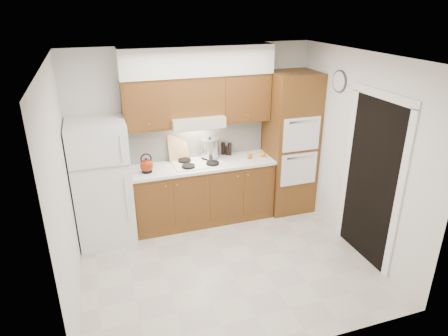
% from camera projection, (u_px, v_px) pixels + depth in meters
% --- Properties ---
extents(floor, '(3.60, 3.60, 0.00)m').
position_uv_depth(floor, '(227.00, 263.00, 5.18)').
color(floor, beige).
rests_on(floor, ground).
extents(ceiling, '(3.60, 3.60, 0.00)m').
position_uv_depth(ceiling, '(227.00, 58.00, 4.17)').
color(ceiling, white).
rests_on(ceiling, wall_back).
extents(wall_back, '(3.60, 0.02, 2.60)m').
position_uv_depth(wall_back, '(195.00, 134.00, 5.99)').
color(wall_back, silver).
rests_on(wall_back, floor).
extents(wall_left, '(0.02, 3.00, 2.60)m').
position_uv_depth(wall_left, '(63.00, 193.00, 4.15)').
color(wall_left, silver).
rests_on(wall_left, floor).
extents(wall_right, '(0.02, 3.00, 2.60)m').
position_uv_depth(wall_right, '(357.00, 154.00, 5.20)').
color(wall_right, silver).
rests_on(wall_right, floor).
extents(fridge, '(0.75, 0.72, 1.72)m').
position_uv_depth(fridge, '(102.00, 183.00, 5.43)').
color(fridge, white).
rests_on(fridge, floor).
extents(base_cabinets, '(2.11, 0.60, 0.90)m').
position_uv_depth(base_cabinets, '(203.00, 193.00, 6.06)').
color(base_cabinets, brown).
rests_on(base_cabinets, floor).
extents(countertop, '(2.13, 0.62, 0.04)m').
position_uv_depth(countertop, '(202.00, 165.00, 5.87)').
color(countertop, white).
rests_on(countertop, base_cabinets).
extents(backsplash, '(2.11, 0.03, 0.56)m').
position_uv_depth(backsplash, '(197.00, 139.00, 6.01)').
color(backsplash, white).
rests_on(backsplash, countertop).
extents(oven_cabinet, '(0.70, 0.65, 2.20)m').
position_uv_depth(oven_cabinet, '(290.00, 143.00, 6.20)').
color(oven_cabinet, brown).
rests_on(oven_cabinet, floor).
extents(upper_cab_left, '(0.63, 0.33, 0.70)m').
position_uv_depth(upper_cab_left, '(145.00, 104.00, 5.42)').
color(upper_cab_left, brown).
rests_on(upper_cab_left, wall_back).
extents(upper_cab_right, '(0.73, 0.33, 0.70)m').
position_uv_depth(upper_cab_right, '(244.00, 97.00, 5.84)').
color(upper_cab_right, brown).
rests_on(upper_cab_right, wall_back).
extents(range_hood, '(0.75, 0.45, 0.15)m').
position_uv_depth(range_hood, '(196.00, 120.00, 5.68)').
color(range_hood, silver).
rests_on(range_hood, wall_back).
extents(upper_cab_over_hood, '(0.75, 0.33, 0.55)m').
position_uv_depth(upper_cab_over_hood, '(194.00, 95.00, 5.59)').
color(upper_cab_over_hood, brown).
rests_on(upper_cab_over_hood, range_hood).
extents(soffit, '(2.13, 0.36, 0.40)m').
position_uv_depth(soffit, '(197.00, 60.00, 5.41)').
color(soffit, silver).
rests_on(soffit, wall_back).
extents(cooktop, '(0.74, 0.50, 0.01)m').
position_uv_depth(cooktop, '(199.00, 163.00, 5.86)').
color(cooktop, white).
rests_on(cooktop, countertop).
extents(doorway, '(0.02, 0.90, 2.10)m').
position_uv_depth(doorway, '(371.00, 182.00, 4.99)').
color(doorway, black).
rests_on(doorway, floor).
extents(wall_clock, '(0.02, 0.30, 0.30)m').
position_uv_depth(wall_clock, '(339.00, 81.00, 5.35)').
color(wall_clock, '#3F3833').
rests_on(wall_clock, wall_right).
extents(kettle, '(0.21, 0.21, 0.18)m').
position_uv_depth(kettle, '(147.00, 166.00, 5.52)').
color(kettle, maroon).
rests_on(kettle, countertop).
extents(cutting_board, '(0.31, 0.14, 0.40)m').
position_uv_depth(cutting_board, '(178.00, 147.00, 5.92)').
color(cutting_board, tan).
rests_on(cutting_board, countertop).
extents(stock_pot, '(0.31, 0.31, 0.27)m').
position_uv_depth(stock_pot, '(210.00, 148.00, 5.99)').
color(stock_pot, '#BDBCC1').
rests_on(stock_pot, cooktop).
extents(condiment_a, '(0.07, 0.07, 0.19)m').
position_uv_depth(condiment_a, '(223.00, 148.00, 6.17)').
color(condiment_a, black).
rests_on(condiment_a, countertop).
extents(condiment_b, '(0.07, 0.07, 0.20)m').
position_uv_depth(condiment_b, '(230.00, 149.00, 6.15)').
color(condiment_b, black).
rests_on(condiment_b, countertop).
extents(condiment_c, '(0.06, 0.06, 0.14)m').
position_uv_depth(condiment_c, '(227.00, 151.00, 6.15)').
color(condiment_c, black).
rests_on(condiment_c, countertop).
extents(orange_near, '(0.11, 0.11, 0.09)m').
position_uv_depth(orange_near, '(263.00, 154.00, 6.10)').
color(orange_near, orange).
rests_on(orange_near, countertop).
extents(orange_far, '(0.09, 0.09, 0.08)m').
position_uv_depth(orange_far, '(250.00, 156.00, 6.03)').
color(orange_far, orange).
rests_on(orange_far, countertop).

